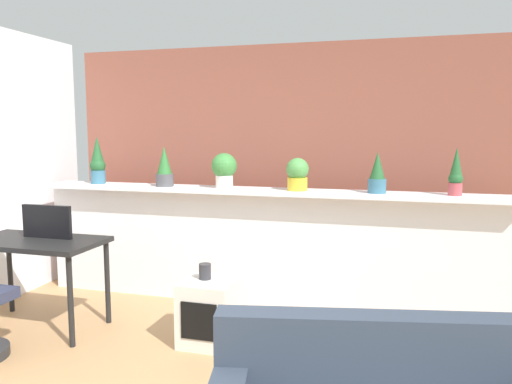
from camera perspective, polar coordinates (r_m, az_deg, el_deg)
The scene contains 13 objects.
divider_wall at distance 4.71m, azimuth 0.80°, elevation -6.54°, with size 4.44×0.16×1.06m, color white.
plant_shelf at distance 4.58m, azimuth 0.69°, elevation 0.08°, with size 4.44×0.37×0.04m, color white.
brick_wall_behind at distance 5.18m, azimuth 2.54°, elevation 2.73°, with size 4.44×0.10×2.50m, color brown.
potted_plant_0 at distance 5.29m, azimuth -17.65°, elevation 3.29°, with size 0.15×0.15×0.48m.
potted_plant_1 at distance 4.87m, azimuth -10.42°, elevation 2.70°, with size 0.17×0.17×0.39m.
potted_plant_2 at distance 4.66m, azimuth -3.66°, elevation 2.67°, with size 0.24×0.24×0.33m.
potted_plant_3 at distance 4.47m, azimuth 4.76°, elevation 2.09°, with size 0.20×0.20×0.29m.
potted_plant_4 at distance 4.39m, azimuth 13.69°, elevation 1.98°, with size 0.16×0.16×0.36m.
potted_plant_5 at distance 4.43m, azimuth 21.87°, elevation 1.95°, with size 0.12×0.12×0.40m.
desk at distance 4.51m, azimuth -23.88°, elevation -6.04°, with size 1.10×0.60×0.75m.
tv_monitor at distance 4.49m, azimuth -22.78°, elevation -3.14°, with size 0.45×0.04×0.28m, color black.
side_cube_shelf at distance 3.96m, azimuth -5.44°, elevation -13.51°, with size 0.40×0.41×0.50m.
vase_on_shelf at distance 3.91m, azimuth -5.85°, elevation -9.01°, with size 0.09×0.09×0.12m, color #2D2D33.
Camera 1 is at (1.18, -2.43, 1.64)m, focal length 35.01 mm.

